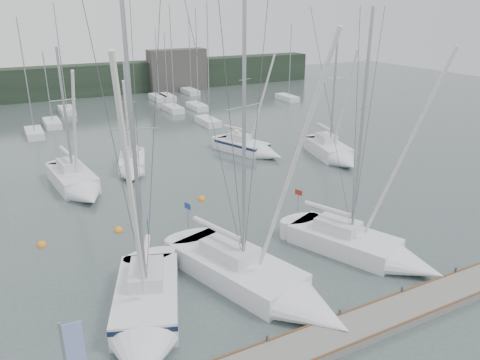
{
  "coord_description": "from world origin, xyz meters",
  "views": [
    {
      "loc": [
        -10.76,
        -18.2,
        14.15
      ],
      "look_at": [
        1.42,
        5.0,
        4.3
      ],
      "focal_mm": 35.0,
      "sensor_mm": 36.0,
      "label": 1
    }
  ],
  "objects_px": {
    "sailboat_mid_d": "(252,149)",
    "buoy_b": "(202,199)",
    "sailboat_near_left": "(145,318)",
    "sailboat_mid_c": "(132,167)",
    "buoy_c": "(42,245)",
    "sailboat_mid_e": "(335,154)",
    "sailboat_near_right": "(374,251)",
    "buoy_a": "(119,231)",
    "sailboat_mid_b": "(78,185)",
    "sailboat_near_center": "(270,287)"
  },
  "relations": [
    {
      "from": "buoy_b",
      "to": "sailboat_mid_b",
      "type": "bearing_deg",
      "value": 143.67
    },
    {
      "from": "sailboat_near_left",
      "to": "sailboat_mid_d",
      "type": "relative_size",
      "value": 1.27
    },
    {
      "from": "sailboat_mid_c",
      "to": "sailboat_near_right",
      "type": "bearing_deg",
      "value": -51.68
    },
    {
      "from": "sailboat_near_center",
      "to": "sailboat_mid_d",
      "type": "height_order",
      "value": "sailboat_near_center"
    },
    {
      "from": "buoy_c",
      "to": "sailboat_mid_b",
      "type": "bearing_deg",
      "value": 65.66
    },
    {
      "from": "sailboat_mid_b",
      "to": "sailboat_mid_e",
      "type": "height_order",
      "value": "sailboat_mid_e"
    },
    {
      "from": "buoy_a",
      "to": "buoy_c",
      "type": "relative_size",
      "value": 1.02
    },
    {
      "from": "sailboat_mid_c",
      "to": "buoy_a",
      "type": "relative_size",
      "value": 17.52
    },
    {
      "from": "sailboat_near_center",
      "to": "buoy_c",
      "type": "xyz_separation_m",
      "value": [
        -9.82,
        11.36,
        -0.57
      ]
    },
    {
      "from": "buoy_a",
      "to": "sailboat_mid_d",
      "type": "bearing_deg",
      "value": 33.53
    },
    {
      "from": "sailboat_near_left",
      "to": "sailboat_mid_c",
      "type": "height_order",
      "value": "sailboat_near_left"
    },
    {
      "from": "sailboat_near_center",
      "to": "sailboat_mid_d",
      "type": "distance_m",
      "value": 24.54
    },
    {
      "from": "sailboat_mid_b",
      "to": "buoy_a",
      "type": "distance_m",
      "value": 8.42
    },
    {
      "from": "buoy_c",
      "to": "sailboat_mid_e",
      "type": "bearing_deg",
      "value": 10.73
    },
    {
      "from": "sailboat_mid_d",
      "to": "sailboat_mid_e",
      "type": "relative_size",
      "value": 0.96
    },
    {
      "from": "sailboat_near_center",
      "to": "sailboat_mid_c",
      "type": "bearing_deg",
      "value": 75.52
    },
    {
      "from": "sailboat_mid_b",
      "to": "sailboat_mid_e",
      "type": "xyz_separation_m",
      "value": [
        23.45,
        -2.96,
        -0.0
      ]
    },
    {
      "from": "sailboat_mid_b",
      "to": "buoy_b",
      "type": "height_order",
      "value": "sailboat_mid_b"
    },
    {
      "from": "buoy_a",
      "to": "buoy_b",
      "type": "relative_size",
      "value": 1.01
    },
    {
      "from": "sailboat_mid_c",
      "to": "buoy_b",
      "type": "xyz_separation_m",
      "value": [
        3.08,
        -8.52,
        -0.53
      ]
    },
    {
      "from": "sailboat_near_center",
      "to": "sailboat_mid_e",
      "type": "height_order",
      "value": "sailboat_near_center"
    },
    {
      "from": "buoy_a",
      "to": "buoy_c",
      "type": "bearing_deg",
      "value": 177.28
    },
    {
      "from": "buoy_b",
      "to": "sailboat_mid_d",
      "type": "bearing_deg",
      "value": 42.48
    },
    {
      "from": "sailboat_mid_e",
      "to": "sailboat_near_left",
      "type": "bearing_deg",
      "value": -133.81
    },
    {
      "from": "sailboat_near_right",
      "to": "buoy_b",
      "type": "distance_m",
      "value": 14.18
    },
    {
      "from": "sailboat_mid_e",
      "to": "sailboat_near_right",
      "type": "bearing_deg",
      "value": -109.5
    },
    {
      "from": "sailboat_mid_b",
      "to": "sailboat_near_left",
      "type": "bearing_deg",
      "value": -96.76
    },
    {
      "from": "sailboat_near_left",
      "to": "sailboat_mid_e",
      "type": "distance_m",
      "value": 28.65
    },
    {
      "from": "sailboat_near_center",
      "to": "buoy_b",
      "type": "bearing_deg",
      "value": 64.29
    },
    {
      "from": "sailboat_mid_d",
      "to": "sailboat_mid_b",
      "type": "bearing_deg",
      "value": 167.29
    },
    {
      "from": "sailboat_mid_d",
      "to": "sailboat_mid_e",
      "type": "bearing_deg",
      "value": -61.76
    },
    {
      "from": "buoy_b",
      "to": "sailboat_mid_e",
      "type": "bearing_deg",
      "value": 11.16
    },
    {
      "from": "sailboat_near_center",
      "to": "buoy_c",
      "type": "distance_m",
      "value": 15.03
    },
    {
      "from": "sailboat_mid_d",
      "to": "buoy_b",
      "type": "distance_m",
      "value": 12.44
    },
    {
      "from": "sailboat_mid_c",
      "to": "sailboat_near_left",
      "type": "bearing_deg",
      "value": -86.97
    },
    {
      "from": "sailboat_near_right",
      "to": "sailboat_mid_e",
      "type": "distance_m",
      "value": 18.93
    },
    {
      "from": "sailboat_mid_d",
      "to": "buoy_c",
      "type": "distance_m",
      "value": 23.46
    },
    {
      "from": "sailboat_mid_b",
      "to": "sailboat_mid_d",
      "type": "relative_size",
      "value": 0.98
    },
    {
      "from": "sailboat_mid_b",
      "to": "sailboat_mid_d",
      "type": "height_order",
      "value": "sailboat_mid_d"
    },
    {
      "from": "sailboat_near_right",
      "to": "buoy_a",
      "type": "xyz_separation_m",
      "value": [
        -12.42,
        10.76,
        -0.55
      ]
    },
    {
      "from": "buoy_a",
      "to": "sailboat_near_right",
      "type": "bearing_deg",
      "value": -40.89
    },
    {
      "from": "sailboat_near_left",
      "to": "buoy_a",
      "type": "height_order",
      "value": "sailboat_near_left"
    },
    {
      "from": "sailboat_near_right",
      "to": "sailboat_mid_d",
      "type": "height_order",
      "value": "sailboat_near_right"
    },
    {
      "from": "sailboat_near_right",
      "to": "buoy_a",
      "type": "distance_m",
      "value": 16.44
    },
    {
      "from": "sailboat_near_left",
      "to": "buoy_c",
      "type": "height_order",
      "value": "sailboat_near_left"
    },
    {
      "from": "buoy_b",
      "to": "buoy_a",
      "type": "bearing_deg",
      "value": -161.57
    },
    {
      "from": "sailboat_near_left",
      "to": "sailboat_mid_e",
      "type": "xyz_separation_m",
      "value": [
        23.73,
        16.05,
        -0.01
      ]
    },
    {
      "from": "sailboat_mid_b",
      "to": "buoy_c",
      "type": "distance_m",
      "value": 8.91
    },
    {
      "from": "sailboat_near_center",
      "to": "sailboat_mid_d",
      "type": "relative_size",
      "value": 1.33
    },
    {
      "from": "sailboat_mid_b",
      "to": "sailboat_mid_c",
      "type": "distance_m",
      "value": 5.66
    }
  ]
}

